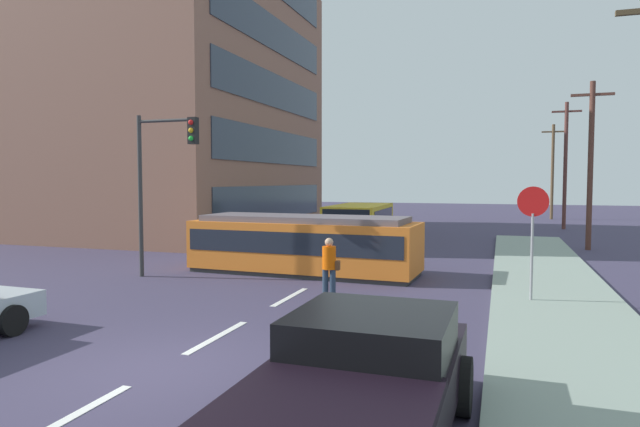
{
  "coord_description": "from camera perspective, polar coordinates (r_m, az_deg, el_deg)",
  "views": [
    {
      "loc": [
        5.4,
        -7.64,
        3.16
      ],
      "look_at": [
        -0.04,
        8.7,
        2.13
      ],
      "focal_mm": 30.6,
      "sensor_mm": 36.0,
      "label": 1
    }
  ],
  "objects": [
    {
      "name": "ground_plane",
      "position": [
        18.72,
        1.38,
        -6.28
      ],
      "size": [
        120.0,
        120.0,
        0.0
      ],
      "primitive_type": "plane",
      "color": "#3B354E"
    },
    {
      "name": "sidewalk_curb_right",
      "position": [
        14.06,
        23.99,
        -9.56
      ],
      "size": [
        3.2,
        36.0,
        0.14
      ],
      "primitive_type": "cube",
      "color": "gray",
      "rests_on": "ground"
    },
    {
      "name": "lane_stripe_0",
      "position": [
        8.43,
        -24.8,
        -18.89
      ],
      "size": [
        0.16,
        2.4,
        0.01
      ],
      "primitive_type": "cube",
      "color": "silver",
      "rests_on": "ground"
    },
    {
      "name": "lane_stripe_1",
      "position": [
        11.49,
        -10.68,
        -12.56
      ],
      "size": [
        0.16,
        2.4,
        0.01
      ],
      "primitive_type": "cube",
      "color": "silver",
      "rests_on": "ground"
    },
    {
      "name": "lane_stripe_2",
      "position": [
        15.01,
        -3.15,
        -8.7
      ],
      "size": [
        0.16,
        2.4,
        0.01
      ],
      "primitive_type": "cube",
      "color": "silver",
      "rests_on": "ground"
    },
    {
      "name": "lane_stripe_3",
      "position": [
        24.25,
        5.39,
        -4.05
      ],
      "size": [
        0.16,
        2.4,
        0.01
      ],
      "primitive_type": "cube",
      "color": "silver",
      "rests_on": "ground"
    },
    {
      "name": "lane_stripe_4",
      "position": [
        30.08,
        7.97,
        -2.61
      ],
      "size": [
        0.16,
        2.4,
        0.01
      ],
      "primitive_type": "cube",
      "color": "silver",
      "rests_on": "ground"
    },
    {
      "name": "corner_building",
      "position": [
        35.64,
        -16.02,
        11.12
      ],
      "size": [
        14.97,
        17.25,
        16.0
      ],
      "color": "#8C5F4D",
      "rests_on": "ground"
    },
    {
      "name": "streetcar_tram",
      "position": [
        18.68,
        -1.68,
        -3.15
      ],
      "size": [
        7.9,
        2.88,
        1.97
      ],
      "color": "orange",
      "rests_on": "ground"
    },
    {
      "name": "city_bus",
      "position": [
        28.06,
        4.15,
        -0.76
      ],
      "size": [
        2.71,
        6.07,
        1.93
      ],
      "color": "gold",
      "rests_on": "ground"
    },
    {
      "name": "pedestrian_crossing",
      "position": [
        14.33,
        0.99,
        -5.46
      ],
      "size": [
        0.46,
        0.36,
        1.67
      ],
      "color": "#243548",
      "rests_on": "ground"
    },
    {
      "name": "pickup_truck_parked",
      "position": [
        6.59,
        4.34,
        -17.58
      ],
      "size": [
        2.33,
        5.03,
        1.55
      ],
      "color": "black",
      "rests_on": "ground"
    },
    {
      "name": "parked_sedan_mid",
      "position": [
        24.04,
        -8.09,
        -2.65
      ],
      "size": [
        2.13,
        4.27,
        1.19
      ],
      "color": "silver",
      "rests_on": "ground"
    },
    {
      "name": "stop_sign",
      "position": [
        14.74,
        21.35,
        -0.56
      ],
      "size": [
        0.76,
        0.07,
        2.88
      ],
      "color": "gray",
      "rests_on": "sidewalk_curb_right"
    },
    {
      "name": "traffic_light_mast",
      "position": [
        18.34,
        -16.27,
        4.81
      ],
      "size": [
        2.22,
        0.33,
        5.28
      ],
      "color": "#333333",
      "rests_on": "ground"
    },
    {
      "name": "utility_pole_mid",
      "position": [
        27.68,
        26.44,
        4.81
      ],
      "size": [
        1.8,
        0.24,
        7.64
      ],
      "color": "brown",
      "rests_on": "ground"
    },
    {
      "name": "utility_pole_far",
      "position": [
        38.94,
        24.28,
        4.82
      ],
      "size": [
        1.8,
        0.24,
        8.24
      ],
      "color": "brown",
      "rests_on": "ground"
    },
    {
      "name": "utility_pole_distant",
      "position": [
        48.59,
        23.14,
        4.22
      ],
      "size": [
        1.8,
        0.24,
        7.75
      ],
      "color": "brown",
      "rests_on": "ground"
    }
  ]
}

